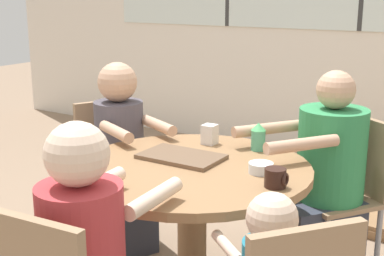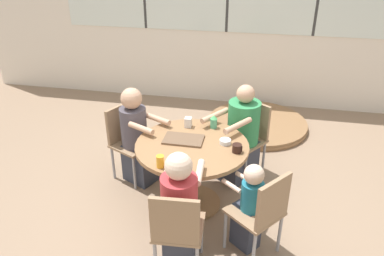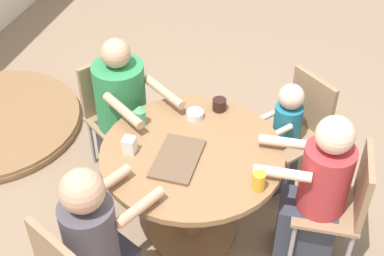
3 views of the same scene
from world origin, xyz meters
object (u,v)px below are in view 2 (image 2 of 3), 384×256
at_px(sippy_cup, 214,121).
at_px(bowl_white_shallow, 225,142).
at_px(chair_for_woman_green_shirt, 250,132).
at_px(juice_glass, 160,161).
at_px(milk_carton_small, 188,122).
at_px(person_man_blue_shirt, 180,214).
at_px(chair_for_toddler, 263,210).
at_px(folded_table_stack, 257,124).
at_px(person_woman_green_shirt, 240,138).
at_px(coffee_mug, 237,148).
at_px(person_toddler, 249,209).
at_px(chair_for_man_teal_shirt, 126,136).
at_px(chair_for_man_blue_shirt, 177,227).
at_px(person_man_teal_shirt, 137,140).

bearing_deg(sippy_cup, bowl_white_shallow, -62.75).
xyz_separation_m(chair_for_woman_green_shirt, juice_glass, (-0.73, -1.20, 0.27)).
bearing_deg(milk_carton_small, person_man_blue_shirt, -81.69).
distance_m(chair_for_toddler, folded_table_stack, 2.56).
xyz_separation_m(person_woman_green_shirt, folded_table_stack, (0.16, 1.30, -0.46)).
relative_size(coffee_mug, folded_table_stack, 0.07).
bearing_deg(bowl_white_shallow, chair_for_toddler, -58.26).
relative_size(person_toddler, bowl_white_shallow, 8.04).
bearing_deg(sippy_cup, chair_for_man_teal_shirt, 179.15).
bearing_deg(chair_for_toddler, chair_for_man_blue_shirt, 156.41).
bearing_deg(chair_for_toddler, person_toddler, 90.00).
distance_m(chair_for_toddler, coffee_mug, 0.65).
bearing_deg(chair_for_woman_green_shirt, person_man_blue_shirt, 107.44).
xyz_separation_m(person_man_teal_shirt, juice_glass, (0.50, -0.77, 0.27)).
distance_m(person_woman_green_shirt, milk_carton_small, 0.67).
relative_size(chair_for_woman_green_shirt, person_man_teal_shirt, 0.77).
height_order(chair_for_man_teal_shirt, chair_for_toddler, same).
bearing_deg(folded_table_stack, juice_glass, -108.59).
bearing_deg(chair_for_man_blue_shirt, bowl_white_shallow, 71.86).
height_order(person_man_blue_shirt, sippy_cup, person_man_blue_shirt).
distance_m(person_man_teal_shirt, person_toddler, 1.54).
distance_m(chair_for_man_blue_shirt, milk_carton_small, 1.32).
bearing_deg(milk_carton_small, folded_table_stack, 65.67).
height_order(person_man_blue_shirt, person_man_teal_shirt, person_man_teal_shirt).
height_order(juice_glass, milk_carton_small, juice_glass).
xyz_separation_m(chair_for_toddler, person_woman_green_shirt, (-0.29, 1.21, -0.02)).
bearing_deg(person_toddler, chair_for_toddler, -90.00).
relative_size(chair_for_man_teal_shirt, person_man_teal_shirt, 0.77).
height_order(chair_for_man_teal_shirt, folded_table_stack, chair_for_man_teal_shirt).
xyz_separation_m(chair_for_toddler, person_toddler, (-0.12, 0.10, -0.09)).
xyz_separation_m(person_woman_green_shirt, person_toddler, (0.17, -1.11, -0.07)).
bearing_deg(chair_for_man_teal_shirt, person_woman_green_shirt, 125.39).
bearing_deg(sippy_cup, person_man_teal_shirt, -176.27).
xyz_separation_m(person_man_blue_shirt, milk_carton_small, (-0.16, 1.12, 0.27)).
distance_m(coffee_mug, sippy_cup, 0.53).
height_order(sippy_cup, milk_carton_small, sippy_cup).
bearing_deg(chair_for_toddler, sippy_cup, 69.25).
height_order(person_toddler, sippy_cup, person_toddler).
bearing_deg(chair_for_toddler, person_man_blue_shirt, 143.88).
relative_size(chair_for_toddler, bowl_white_shallow, 7.82).
bearing_deg(chair_for_man_teal_shirt, chair_for_woman_green_shirt, 130.29).
bearing_deg(sippy_cup, chair_for_woman_green_shirt, 45.14).
relative_size(chair_for_toddler, sippy_cup, 6.00).
bearing_deg(chair_for_man_teal_shirt, person_man_teal_shirt, 90.00).
distance_m(chair_for_man_blue_shirt, coffee_mug, 0.98).
relative_size(person_man_teal_shirt, juice_glass, 9.89).
distance_m(person_man_blue_shirt, juice_glass, 0.49).
xyz_separation_m(chair_for_toddler, juice_glass, (-0.92, 0.14, 0.27)).
height_order(chair_for_man_blue_shirt, coffee_mug, chair_for_man_blue_shirt).
bearing_deg(chair_for_man_teal_shirt, person_man_blue_shirt, 62.93).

